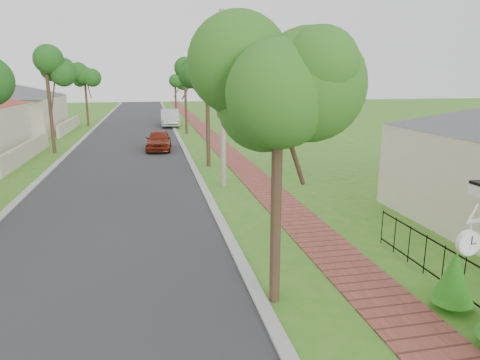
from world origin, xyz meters
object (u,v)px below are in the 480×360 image
object	(u,v)px
parked_car_white	(170,118)
near_tree	(278,97)
station_clock	(470,241)
utility_pole	(223,101)
parked_car_red	(159,140)

from	to	relation	value
parked_car_white	near_tree	xyz separation A→B (m)	(0.56, -34.26, 3.50)
parked_car_white	station_clock	bearing A→B (deg)	-83.21
parked_car_white	station_clock	distance (m)	36.53
utility_pole	station_clock	distance (m)	12.34
parked_car_white	near_tree	size ratio (longest dim) A/B	0.90
parked_car_red	parked_car_white	world-z (taller)	parked_car_white
parked_car_red	utility_pole	distance (m)	11.12
parked_car_white	near_tree	distance (m)	34.44
parked_car_red	near_tree	world-z (taller)	near_tree
utility_pole	station_clock	size ratio (longest dim) A/B	7.78
parked_car_red	near_tree	size ratio (longest dim) A/B	0.72
parked_car_red	near_tree	distance (m)	20.71
near_tree	utility_pole	size ratio (longest dim) A/B	0.74
near_tree	parked_car_red	bearing A→B (deg)	95.52
near_tree	utility_pole	bearing A→B (deg)	86.70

